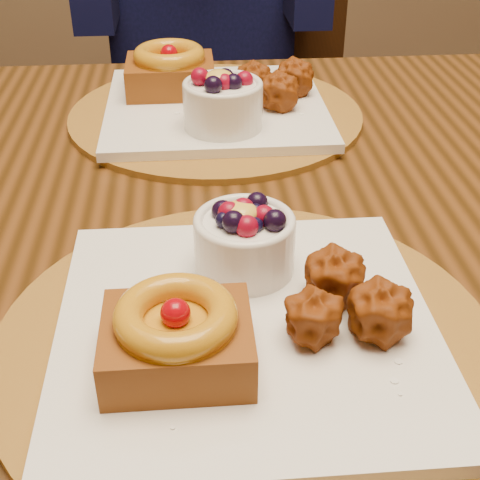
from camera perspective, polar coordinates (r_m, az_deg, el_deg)
The scene contains 4 objects.
dining_table at distance 0.73m, azimuth -1.06°, elevation -1.78°, with size 1.60×0.90×0.76m.
place_setting_near at distance 0.50m, azimuth 0.25°, elevation -6.51°, with size 0.38×0.38×0.08m.
place_setting_far at distance 0.87m, azimuth -2.30°, elevation 11.93°, with size 0.38×0.38×0.09m.
chair_far at distance 1.58m, azimuth 3.38°, elevation 9.30°, with size 0.48×0.48×0.83m.
Camera 1 is at (-0.13, -0.73, 1.10)m, focal length 50.00 mm.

